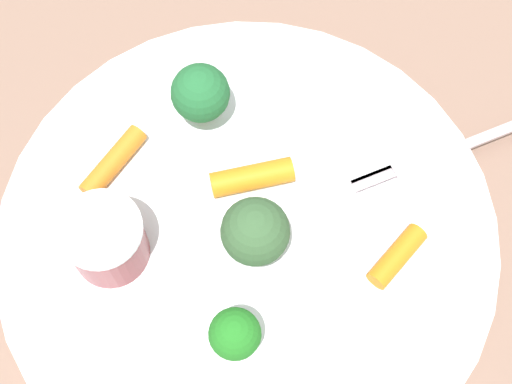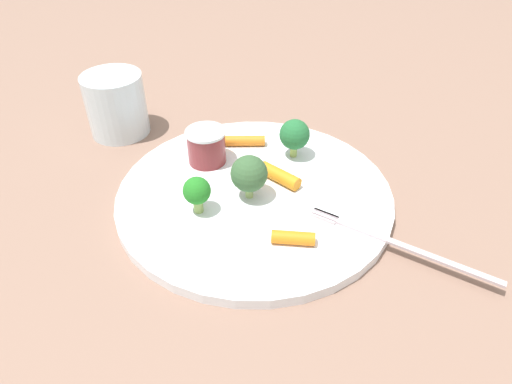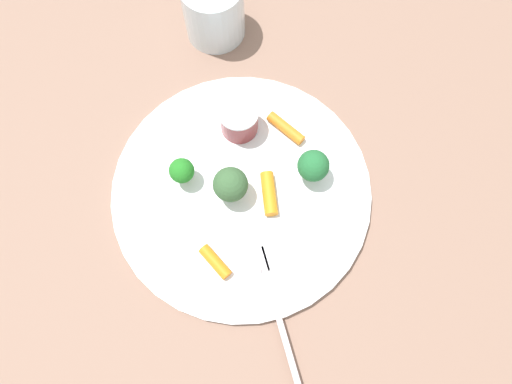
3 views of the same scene
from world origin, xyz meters
name	(u,v)px [view 2 (image 2 of 3)]	position (x,y,z in m)	size (l,w,h in m)	color
ground_plane	(255,199)	(0.00, 0.00, 0.00)	(2.40, 2.40, 0.00)	#856655
plate	(255,195)	(0.00, 0.00, 0.01)	(0.31, 0.31, 0.01)	white
sauce_cup	(206,146)	(-0.02, -0.08, 0.03)	(0.05, 0.05, 0.04)	maroon
broccoli_floret_0	(253,175)	(0.01, 0.00, 0.04)	(0.04, 0.04, 0.05)	#8EAA5F
broccoli_floret_1	(295,135)	(-0.08, 0.01, 0.04)	(0.04, 0.04, 0.05)	#96B457
broccoli_floret_2	(197,192)	(0.06, -0.04, 0.04)	(0.03, 0.03, 0.04)	#8AA857
carrot_stick_0	(293,238)	(0.05, 0.07, 0.02)	(0.01, 0.01, 0.04)	orange
carrot_stick_1	(245,141)	(-0.08, -0.06, 0.02)	(0.01, 0.01, 0.05)	orange
carrot_stick_2	(280,176)	(-0.03, 0.02, 0.02)	(0.02, 0.02, 0.05)	orange
fork	(397,244)	(0.01, 0.16, 0.01)	(0.02, 0.19, 0.00)	#C3B2B8
drinking_glass	(116,105)	(-0.04, -0.23, 0.04)	(0.08, 0.08, 0.08)	silver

